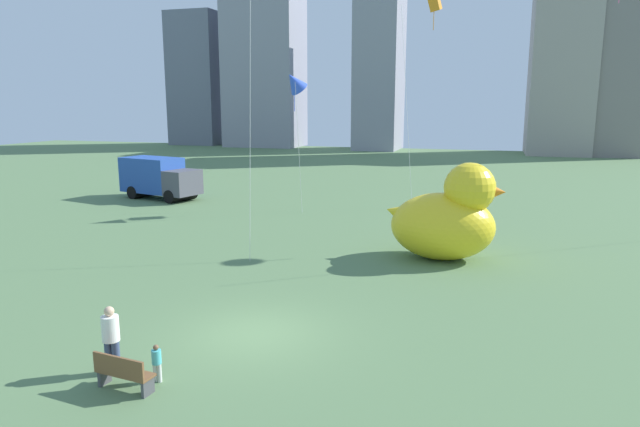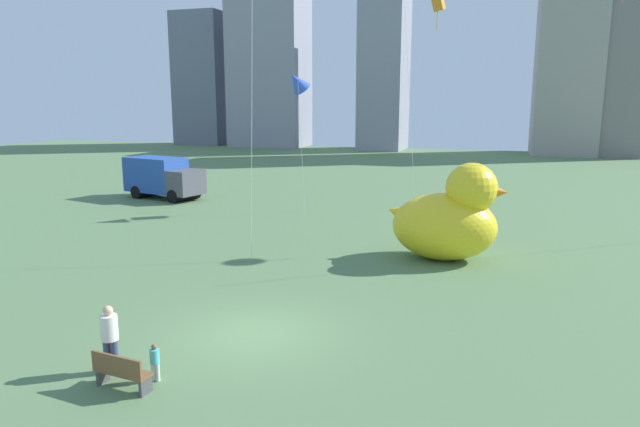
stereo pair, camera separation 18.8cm
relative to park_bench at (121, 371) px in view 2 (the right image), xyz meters
name	(u,v)px [view 2 (the right image)]	position (x,y,z in m)	size (l,w,h in m)	color
ground_plane	(255,333)	(1.58, 3.96, -0.47)	(140.00, 140.00, 0.00)	#56764B
park_bench	(121,371)	(0.00, 0.00, 0.00)	(1.49, 0.61, 0.90)	brown
person_adult	(110,336)	(-0.81, 0.69, 0.48)	(0.42, 0.42, 1.73)	#38476B
person_child	(155,361)	(0.50, 0.62, 0.05)	(0.23, 0.23, 0.94)	silver
giant_inflatable_duck	(449,219)	(6.15, 13.74, 1.31)	(5.04, 3.23, 4.18)	yellow
box_truck	(163,178)	(-14.37, 23.76, 0.97)	(6.18, 3.61, 2.85)	#264CA5
city_skyline	(399,43)	(-6.45, 71.46, 14.45)	(67.61, 10.32, 35.84)	slate
kite_orange	(437,3)	(3.81, 26.98, 12.20)	(2.64, 2.85, 13.42)	silver
kite_blue	(297,82)	(-3.51, 21.65, 7.32)	(1.83, 1.90, 8.57)	silver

